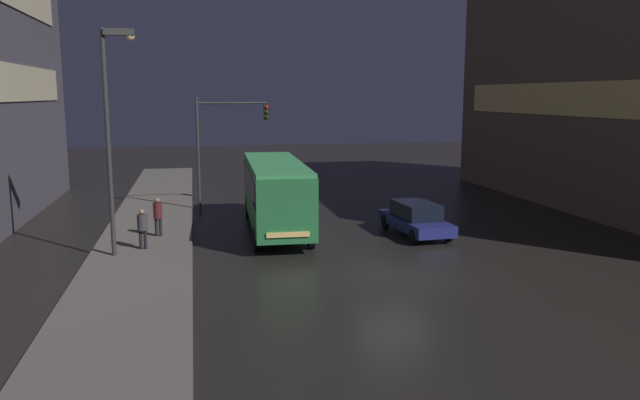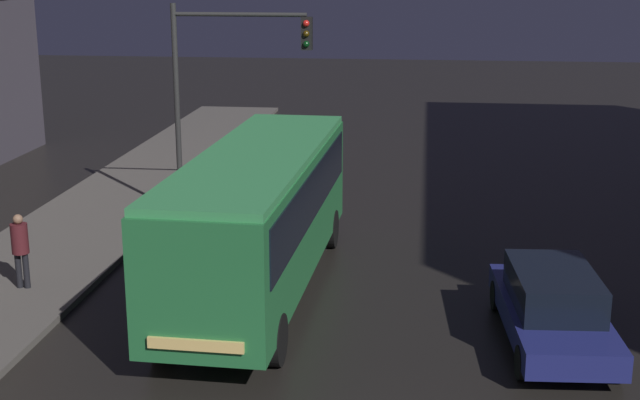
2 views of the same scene
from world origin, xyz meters
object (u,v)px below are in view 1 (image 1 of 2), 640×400
object	(u,v)px
street_lamp_sidewalk	(112,110)
pedestrian_near	(158,213)
traffic_light_main	(223,134)
car_taxi	(416,218)
pedestrian_mid	(142,225)
bus_near	(275,189)

from	to	relation	value
street_lamp_sidewalk	pedestrian_near	bearing A→B (deg)	67.26
traffic_light_main	street_lamp_sidewalk	distance (m)	10.78
pedestrian_near	traffic_light_main	size ratio (longest dim) A/B	0.28
car_taxi	pedestrian_near	world-z (taller)	pedestrian_near
street_lamp_sidewalk	pedestrian_mid	bearing A→B (deg)	45.40
bus_near	car_taxi	distance (m)	6.64
car_taxi	pedestrian_near	bearing A→B (deg)	-10.30
pedestrian_near	street_lamp_sidewalk	bearing A→B (deg)	76.77
traffic_light_main	bus_near	bearing A→B (deg)	-70.52
bus_near	pedestrian_near	size ratio (longest dim) A/B	5.91
car_taxi	street_lamp_sidewalk	xyz separation A→B (m)	(-12.84, -1.80, 5.00)
car_taxi	traffic_light_main	xyz separation A→B (m)	(-8.26, 7.84, 3.49)
car_taxi	traffic_light_main	bearing A→B (deg)	-47.28
pedestrian_mid	traffic_light_main	world-z (taller)	traffic_light_main
car_taxi	pedestrian_near	size ratio (longest dim) A/B	2.83
bus_near	traffic_light_main	size ratio (longest dim) A/B	1.64
street_lamp_sidewalk	bus_near	bearing A→B (deg)	29.81
car_taxi	traffic_light_main	size ratio (longest dim) A/B	0.79
pedestrian_near	pedestrian_mid	size ratio (longest dim) A/B	1.05
car_taxi	street_lamp_sidewalk	size ratio (longest dim) A/B	0.56
car_taxi	traffic_light_main	world-z (taller)	traffic_light_main
bus_near	street_lamp_sidewalk	world-z (taller)	street_lamp_sidewalk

